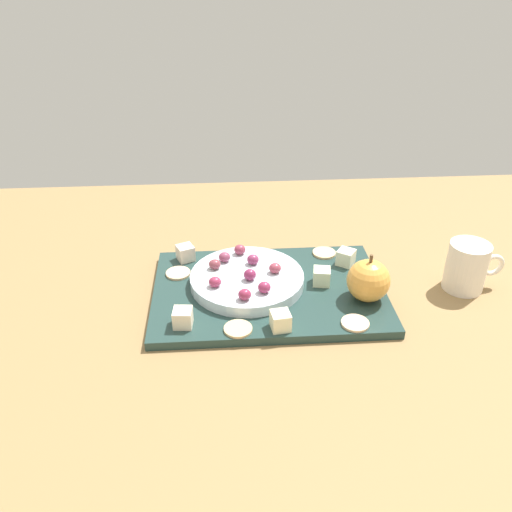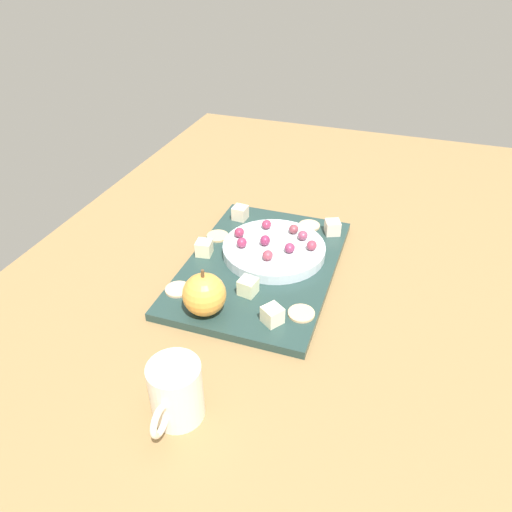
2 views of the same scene
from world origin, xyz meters
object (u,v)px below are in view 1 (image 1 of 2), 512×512
(grape_7, at_px, (240,250))
(grape_8, at_px, (275,268))
(cracker_1, at_px, (178,273))
(cracker_2, at_px, (355,323))
(cracker_0, at_px, (324,253))
(grape_4, at_px, (250,275))
(cup, at_px, (467,267))
(cheese_cube_0, at_px, (322,276))
(grape_5, at_px, (215,282))
(cracker_3, at_px, (238,329))
(cheese_cube_2, at_px, (346,257))
(platter, at_px, (269,291))
(grape_6, at_px, (265,287))
(cheese_cube_1, at_px, (280,321))
(grape_1, at_px, (224,257))
(serving_dish, at_px, (247,279))
(apple_whole, at_px, (368,281))
(grape_0, at_px, (245,295))
(grape_2, at_px, (253,260))
(grape_3, at_px, (215,264))
(cheese_cube_3, at_px, (183,318))
(cheese_cube_4, at_px, (185,253))

(grape_7, distance_m, grape_8, 0.08)
(cracker_1, xyz_separation_m, cracker_2, (-0.27, 0.16, 0.00))
(cracker_0, bearing_deg, grape_7, 8.06)
(grape_4, relative_size, cup, 0.20)
(cheese_cube_0, xyz_separation_m, grape_5, (0.17, 0.02, 0.01))
(cracker_3, bearing_deg, cheese_cube_2, -138.83)
(cheese_cube_2, distance_m, grape_8, 0.14)
(platter, relative_size, grape_6, 18.73)
(cheese_cube_1, relative_size, grape_1, 1.36)
(serving_dish, relative_size, cracker_0, 4.47)
(cracker_3, bearing_deg, grape_8, -118.45)
(cheese_cube_1, bearing_deg, cracker_1, -45.21)
(cheese_cube_2, height_order, cracker_2, cheese_cube_2)
(apple_whole, height_order, grape_0, apple_whole)
(cracker_1, xyz_separation_m, grape_6, (-0.14, 0.09, 0.03))
(grape_7, bearing_deg, cracker_1, 15.04)
(apple_whole, height_order, grape_2, apple_whole)
(cracker_0, bearing_deg, cheese_cube_0, 76.72)
(platter, xyz_separation_m, grape_3, (0.09, -0.04, 0.03))
(cracker_1, relative_size, cracker_3, 1.00)
(grape_6, bearing_deg, grape_1, -58.22)
(cracker_3, relative_size, grape_7, 2.08)
(cheese_cube_0, height_order, cracker_3, cheese_cube_0)
(grape_0, bearing_deg, grape_1, -76.03)
(cheese_cube_0, relative_size, cracker_0, 0.65)
(grape_0, xyz_separation_m, grape_4, (-0.01, -0.05, 0.00))
(grape_2, bearing_deg, grape_7, -59.52)
(grape_1, xyz_separation_m, grape_6, (-0.06, 0.10, 0.00))
(platter, height_order, grape_8, grape_8)
(cup, bearing_deg, cheese_cube_3, 10.80)
(grape_0, distance_m, grape_3, 0.10)
(cheese_cube_4, xyz_separation_m, cracker_2, (-0.25, 0.20, -0.01))
(platter, relative_size, cheese_cube_2, 13.77)
(cracker_3, relative_size, grape_2, 2.08)
(cracker_0, relative_size, grape_3, 2.08)
(grape_2, relative_size, grape_4, 1.00)
(cracker_0, distance_m, grape_6, 0.19)
(cracker_1, xyz_separation_m, grape_3, (-0.06, 0.02, 0.02))
(grape_4, bearing_deg, apple_whole, 168.14)
(cheese_cube_0, bearing_deg, cracker_3, 38.44)
(serving_dish, height_order, cracker_3, serving_dish)
(cheese_cube_1, height_order, cheese_cube_3, same)
(apple_whole, distance_m, cheese_cube_0, 0.08)
(grape_0, bearing_deg, cracker_3, 75.87)
(cheese_cube_3, xyz_separation_m, grape_2, (-0.11, -0.13, 0.01))
(cracker_2, height_order, grape_3, grape_3)
(cheese_cube_2, bearing_deg, cheese_cube_4, -7.15)
(serving_dish, bearing_deg, grape_1, -50.98)
(serving_dish, xyz_separation_m, grape_5, (0.05, 0.03, 0.02))
(grape_2, distance_m, grape_7, 0.04)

